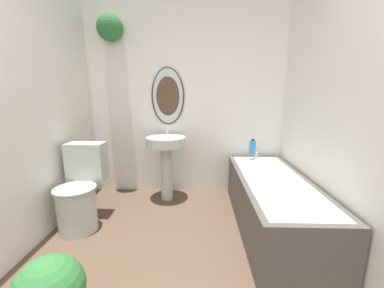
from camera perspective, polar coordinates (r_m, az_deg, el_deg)
wall_back at (r=3.04m, az=-2.88°, el=11.50°), size 2.58×0.30×2.40m
wall_left at (r=2.27m, az=-37.76°, el=7.30°), size 0.06×2.63×2.40m
wall_right at (r=2.07m, az=33.71°, el=7.57°), size 0.06×2.63×2.40m
toilet at (r=2.59m, az=-25.36°, el=-10.30°), size 0.38×0.57×0.80m
pedestal_sink at (r=2.85m, az=-6.27°, el=-2.33°), size 0.48×0.48×0.89m
bathtub at (r=2.47m, az=18.89°, el=-13.18°), size 0.64×1.67×0.58m
shampoo_bottle at (r=2.95m, az=14.49°, el=-0.66°), size 0.07×0.07×0.18m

